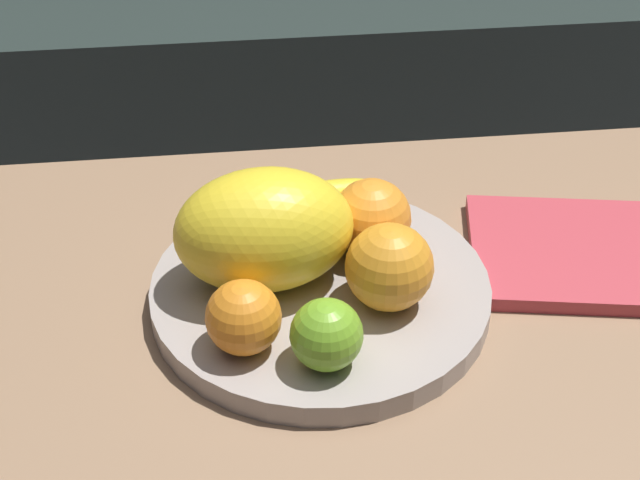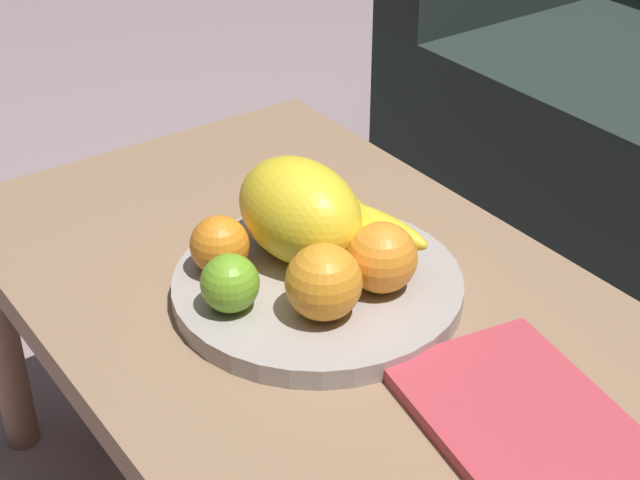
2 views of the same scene
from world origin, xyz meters
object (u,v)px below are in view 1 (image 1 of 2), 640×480
object	(u,v)px
orange_left	(243,317)
banana_bunch	(303,217)
apple_front	(326,335)
magazine	(591,254)
melon_large_front	(264,230)
orange_right	(371,218)
coffee_table	(342,337)
orange_front	(389,267)
fruit_bowl	(320,290)

from	to	relation	value
orange_left	banana_bunch	xyz separation A→B (m)	(0.07, 0.15, -0.00)
apple_front	magazine	xyz separation A→B (m)	(0.30, 0.15, -0.05)
melon_large_front	orange_right	size ratio (longest dim) A/B	2.14
coffee_table	orange_right	xyz separation A→B (m)	(0.03, 0.05, 0.11)
orange_front	orange_right	size ratio (longest dim) A/B	1.04
orange_front	melon_large_front	bearing A→B (deg)	157.53
fruit_bowl	banana_bunch	world-z (taller)	banana_bunch
apple_front	coffee_table	bearing A→B (deg)	75.20
melon_large_front	orange_left	world-z (taller)	melon_large_front
melon_large_front	apple_front	distance (m)	0.13
melon_large_front	orange_left	size ratio (longest dim) A/B	2.51
coffee_table	orange_front	world-z (taller)	orange_front
orange_front	magazine	world-z (taller)	orange_front
orange_right	banana_bunch	size ratio (longest dim) A/B	0.45
melon_large_front	orange_front	distance (m)	0.12
apple_front	magazine	size ratio (longest dim) A/B	0.26
coffee_table	banana_bunch	distance (m)	0.13
magazine	apple_front	bearing A→B (deg)	-143.60
magazine	melon_large_front	bearing A→B (deg)	-165.84
fruit_bowl	orange_front	world-z (taller)	orange_front
coffee_table	apple_front	bearing A→B (deg)	-104.80
apple_front	melon_large_front	bearing A→B (deg)	110.32
banana_bunch	orange_right	bearing A→B (deg)	-18.93
banana_bunch	magazine	size ratio (longest dim) A/B	0.71
magazine	fruit_bowl	bearing A→B (deg)	-163.44
fruit_bowl	orange_left	distance (m)	0.12
melon_large_front	apple_front	size ratio (longest dim) A/B	2.65
coffee_table	fruit_bowl	distance (m)	0.07
melon_large_front	magazine	distance (m)	0.35
banana_bunch	orange_front	bearing A→B (deg)	-56.05
apple_front	magazine	distance (m)	0.33
apple_front	banana_bunch	world-z (taller)	apple_front
fruit_bowl	magazine	size ratio (longest dim) A/B	1.34
melon_large_front	orange_right	distance (m)	0.12
magazine	orange_front	bearing A→B (deg)	-152.62
orange_right	banana_bunch	xyz separation A→B (m)	(-0.07, 0.02, -0.01)
orange_front	orange_right	distance (m)	0.08
fruit_bowl	magazine	world-z (taller)	fruit_bowl
apple_front	fruit_bowl	bearing A→B (deg)	86.37
orange_front	coffee_table	bearing A→B (deg)	137.88
fruit_bowl	magazine	distance (m)	0.29
coffee_table	fruit_bowl	xyz separation A→B (m)	(-0.02, 0.00, 0.06)
orange_right	magazine	bearing A→B (deg)	-2.66
coffee_table	orange_left	world-z (taller)	orange_left
banana_bunch	magazine	world-z (taller)	banana_bunch
banana_bunch	apple_front	bearing A→B (deg)	-89.17
coffee_table	apple_front	distance (m)	0.16
coffee_table	melon_large_front	bearing A→B (deg)	170.99
fruit_bowl	melon_large_front	world-z (taller)	melon_large_front
coffee_table	fruit_bowl	world-z (taller)	fruit_bowl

